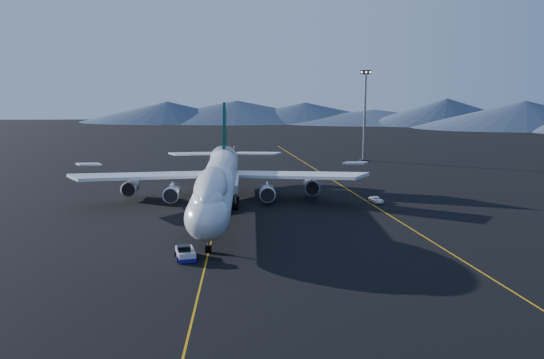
{
  "coord_description": "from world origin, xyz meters",
  "views": [
    {
      "loc": [
        6.4,
        -112.23,
        25.52
      ],
      "look_at": [
        10.27,
        1.4,
        6.0
      ],
      "focal_mm": 40.0,
      "sensor_mm": 36.0,
      "label": 1
    }
  ],
  "objects_px": {
    "pushback_tug": "(186,254)",
    "service_van": "(376,200)",
    "boeing_747": "(218,182)",
    "floodlight_mast": "(365,115)"
  },
  "relations": [
    {
      "from": "pushback_tug",
      "to": "service_van",
      "type": "xyz_separation_m",
      "value": [
        34.76,
        37.15,
        -0.05
      ]
    },
    {
      "from": "boeing_747",
      "to": "floodlight_mast",
      "type": "xyz_separation_m",
      "value": [
        40.46,
        69.11,
        7.97
      ]
    },
    {
      "from": "service_van",
      "to": "boeing_747",
      "type": "bearing_deg",
      "value": -175.43
    },
    {
      "from": "boeing_747",
      "to": "service_van",
      "type": "xyz_separation_m",
      "value": [
        31.76,
        7.62,
        -5.2
      ]
    },
    {
      "from": "service_van",
      "to": "floodlight_mast",
      "type": "relative_size",
      "value": 0.16
    },
    {
      "from": "service_van",
      "to": "floodlight_mast",
      "type": "distance_m",
      "value": 63.49
    },
    {
      "from": "boeing_747",
      "to": "floodlight_mast",
      "type": "distance_m",
      "value": 80.48
    },
    {
      "from": "pushback_tug",
      "to": "floodlight_mast",
      "type": "height_order",
      "value": "floodlight_mast"
    },
    {
      "from": "pushback_tug",
      "to": "floodlight_mast",
      "type": "relative_size",
      "value": 0.2
    },
    {
      "from": "boeing_747",
      "to": "pushback_tug",
      "type": "bearing_deg",
      "value": -95.8
    }
  ]
}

